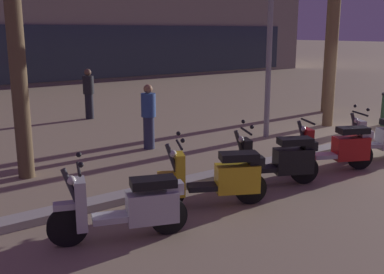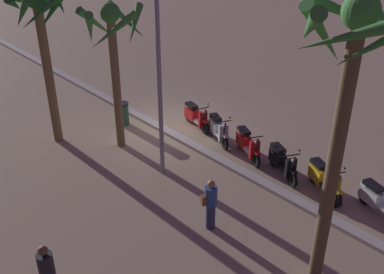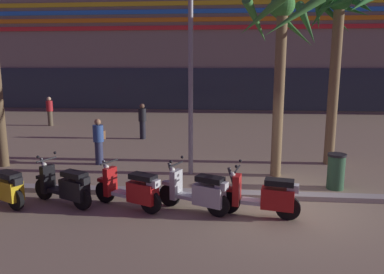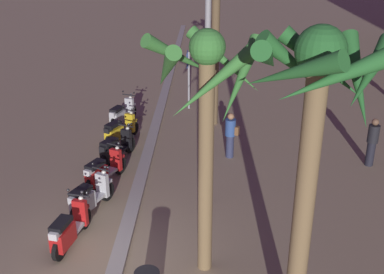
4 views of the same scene
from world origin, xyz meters
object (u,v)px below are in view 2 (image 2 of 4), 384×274
scooter_silver_lead_nearest (218,129)px  scooter_red_gap_after_mid (195,116)px  palm_tree_by_mall_entrance (113,42)px  pedestrian_window_shopping (210,203)px  scooter_yellow_mid_rear (323,178)px  scooter_red_second_in_line (247,143)px  litter_bin (123,113)px  palm_tree_mid_walkway (350,75)px  street_lamp (159,60)px  scooter_silver_tail_end (379,200)px  pedestrian_strolling_near_curb (48,273)px  scooter_black_mid_centre (281,161)px  palm_tree_far_corner (41,28)px

scooter_silver_lead_nearest → scooter_red_gap_after_mid: bearing=-5.3°
scooter_silver_lead_nearest → scooter_red_gap_after_mid: 1.44m
palm_tree_by_mall_entrance → pedestrian_window_shopping: bearing=171.8°
scooter_yellow_mid_rear → scooter_silver_lead_nearest: size_ratio=1.02×
scooter_red_second_in_line → litter_bin: bearing=20.7°
palm_tree_mid_walkway → palm_tree_by_mall_entrance: size_ratio=1.26×
scooter_red_second_in_line → street_lamp: 4.61m
scooter_red_second_in_line → scooter_red_gap_after_mid: (2.93, -0.18, 0.00)m
scooter_red_gap_after_mid → street_lamp: bearing=121.1°
palm_tree_mid_walkway → scooter_red_gap_after_mid: bearing=-23.2°
scooter_silver_tail_end → pedestrian_window_shopping: pedestrian_window_shopping is taller
scooter_yellow_mid_rear → pedestrian_strolling_near_curb: (1.48, 8.16, 0.36)m
scooter_red_second_in_line → scooter_black_mid_centre: bearing=177.3°
street_lamp → scooter_red_second_in_line: bearing=-109.4°
scooter_silver_tail_end → scooter_yellow_mid_rear: bearing=7.1°
pedestrian_window_shopping → litter_bin: size_ratio=1.59×
scooter_yellow_mid_rear → palm_tree_mid_walkway: (-2.00, 3.31, 4.60)m
scooter_red_gap_after_mid → palm_tree_by_mall_entrance: 4.65m
scooter_black_mid_centre → palm_tree_far_corner: 9.17m
pedestrian_strolling_near_curb → scooter_silver_tail_end: bearing=-110.8°
pedestrian_window_shopping → litter_bin: 7.28m
scooter_silver_lead_nearest → pedestrian_strolling_near_curb: pedestrian_strolling_near_curb is taller
palm_tree_mid_walkway → street_lamp: 6.23m
street_lamp → pedestrian_window_shopping: bearing=165.9°
scooter_red_second_in_line → scooter_silver_lead_nearest: size_ratio=1.05×
palm_tree_by_mall_entrance → scooter_yellow_mid_rear: bearing=-155.7°
palm_tree_far_corner → pedestrian_window_shopping: (-7.55, -0.76, -3.46)m
scooter_silver_tail_end → palm_tree_far_corner: size_ratio=0.32×
scooter_black_mid_centre → street_lamp: (2.62, 2.88, 3.39)m
palm_tree_by_mall_entrance → scooter_red_second_in_line: bearing=-140.6°
pedestrian_window_shopping → palm_tree_mid_walkway: bearing=-170.9°
scooter_yellow_mid_rear → palm_tree_far_corner: bearing=28.0°
street_lamp → scooter_silver_lead_nearest: bearing=-81.3°
scooter_yellow_mid_rear → scooter_red_gap_after_mid: (5.99, -0.12, 0.00)m
palm_tree_far_corner → scooter_red_second_in_line: bearing=-140.7°
palm_tree_far_corner → palm_tree_mid_walkway: bearing=-173.3°
scooter_silver_lead_nearest → pedestrian_window_shopping: (-3.55, 3.78, 0.33)m
palm_tree_by_mall_entrance → scooter_silver_lead_nearest: bearing=-124.7°
scooter_red_second_in_line → scooter_red_gap_after_mid: 2.94m
scooter_red_gap_after_mid → street_lamp: size_ratio=0.28×
scooter_yellow_mid_rear → scooter_silver_lead_nearest: bearing=0.2°
palm_tree_mid_walkway → scooter_black_mid_centre: bearing=-42.3°
scooter_red_second_in_line → pedestrian_strolling_near_curb: 8.26m
scooter_red_second_in_line → street_lamp: bearing=70.6°
scooter_silver_tail_end → scooter_yellow_mid_rear: same height
scooter_silver_tail_end → pedestrian_strolling_near_curb: (3.19, 8.37, 0.37)m
scooter_black_mid_centre → scooter_red_second_in_line: bearing=-2.7°
palm_tree_by_mall_entrance → palm_tree_mid_walkway: bearing=177.8°
litter_bin → palm_tree_far_corner: bearing=78.7°
palm_tree_mid_walkway → palm_tree_by_mall_entrance: palm_tree_mid_walkway is taller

